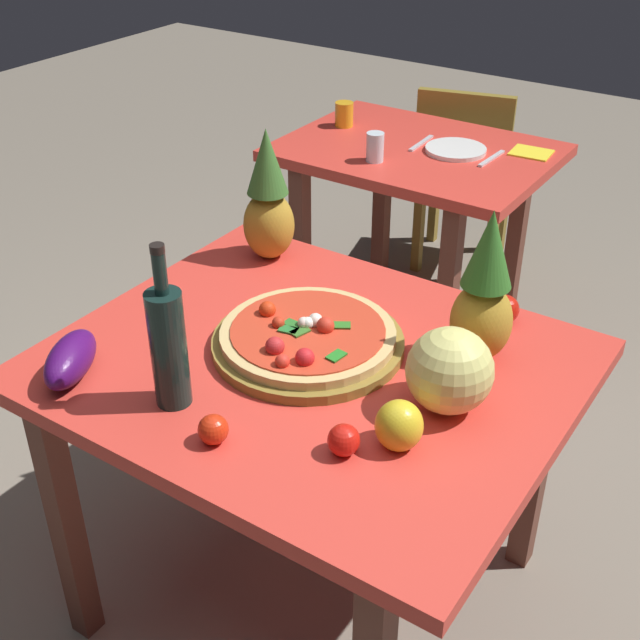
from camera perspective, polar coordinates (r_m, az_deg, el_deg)
The scene contains 21 objects.
ground_plane at distance 2.42m, azimuth -0.48°, elevation -17.96°, with size 10.00×10.00×0.00m, color gray.
display_table at distance 1.95m, azimuth -0.56°, elevation -5.03°, with size 1.14×0.95×0.77m.
background_table at distance 3.18m, azimuth 6.51°, elevation 9.48°, with size 0.96×0.72×0.77m.
dining_chair at distance 3.76m, azimuth 9.81°, elevation 10.13°, with size 0.49×0.49×0.85m.
pizza_board at distance 1.93m, azimuth -0.82°, elevation -1.60°, with size 0.45×0.45×0.03m, color olive.
pizza at distance 1.91m, azimuth -0.91°, elevation -0.97°, with size 0.41×0.41×0.06m.
wine_bottle at distance 1.72m, azimuth -10.33°, elevation -1.71°, with size 0.08×0.08×0.37m.
pineapple_left at distance 2.26m, azimuth -3.57°, elevation 8.06°, with size 0.14×0.14×0.37m.
pineapple_right at distance 1.86m, azimuth 11.15°, elevation 1.71°, with size 0.14×0.14×0.36m.
melon at distance 1.72m, azimuth 8.85°, elevation -3.44°, with size 0.18×0.18×0.18m, color #DCD676.
bell_pepper at distance 1.64m, azimuth 5.42°, elevation -7.19°, with size 0.10×0.10×0.11m, color gold.
eggplant at distance 1.90m, azimuth -16.68°, elevation -2.57°, with size 0.20×0.09×0.09m, color #420F59.
tomato_by_bottle at distance 2.06m, azimuth 12.51°, elevation 0.74°, with size 0.07×0.07×0.07m, color red.
tomato_near_board at distance 1.67m, azimuth -7.40°, elevation -7.39°, with size 0.06×0.06×0.06m, color red.
tomato_beside_pepper at distance 1.62m, azimuth 1.63°, elevation -8.20°, with size 0.06×0.06×0.06m, color red.
drinking_glass_juice at distance 3.33m, azimuth 1.66°, elevation 13.87°, with size 0.07×0.07×0.09m, color gold.
drinking_glass_water at distance 2.98m, azimuth 3.78°, elevation 11.70°, with size 0.06×0.06×0.10m, color silver.
dinner_plate at distance 3.11m, azimuth 9.26°, elevation 11.42°, with size 0.22×0.22×0.02m, color white.
fork_utensil at distance 3.17m, azimuth 6.93°, elevation 11.90°, with size 0.02×0.18×0.01m, color silver.
knife_utensil at distance 3.06m, azimuth 11.64°, elevation 10.76°, with size 0.02×0.18×0.01m, color silver.
napkin_folded at distance 3.15m, azimuth 14.23°, elevation 11.02°, with size 0.14×0.12×0.01m, color yellow.
Camera 1 is at (0.88, -1.29, 1.85)m, focal length 46.85 mm.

